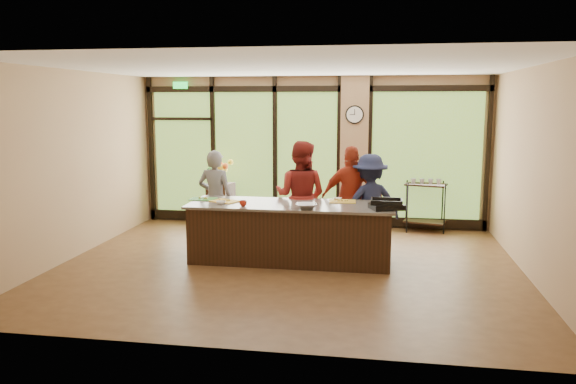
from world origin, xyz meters
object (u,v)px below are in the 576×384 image
(island_base, at_px, (291,234))
(bar_cart, at_px, (425,200))
(cook_right, at_px, (370,203))
(cook_left, at_px, (215,198))
(roasting_pan, at_px, (386,206))
(flower_stand, at_px, (221,205))

(island_base, bearing_deg, bar_cart, 47.47)
(cook_right, bearing_deg, cook_left, -20.16)
(island_base, height_order, cook_right, cook_right)
(cook_right, distance_m, bar_cart, 1.97)
(cook_left, height_order, bar_cart, cook_left)
(roasting_pan, relative_size, flower_stand, 0.52)
(cook_left, xyz_separation_m, bar_cart, (3.70, 1.71, -0.22))
(roasting_pan, bearing_deg, island_base, 150.80)
(cook_left, distance_m, roasting_pan, 3.08)
(island_base, height_order, flower_stand, flower_stand)
(island_base, distance_m, flower_stand, 2.84)
(cook_left, relative_size, flower_stand, 1.89)
(island_base, distance_m, cook_right, 1.49)
(cook_right, xyz_separation_m, flower_stand, (-2.99, 1.42, -0.38))
(cook_right, height_order, roasting_pan, cook_right)
(island_base, relative_size, roasting_pan, 6.75)
(cook_right, bearing_deg, island_base, 12.06)
(flower_stand, height_order, bar_cart, bar_cart)
(roasting_pan, distance_m, bar_cart, 2.80)
(island_base, distance_m, cook_left, 1.68)
(flower_stand, bearing_deg, island_base, -37.08)
(island_base, distance_m, roasting_pan, 1.58)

